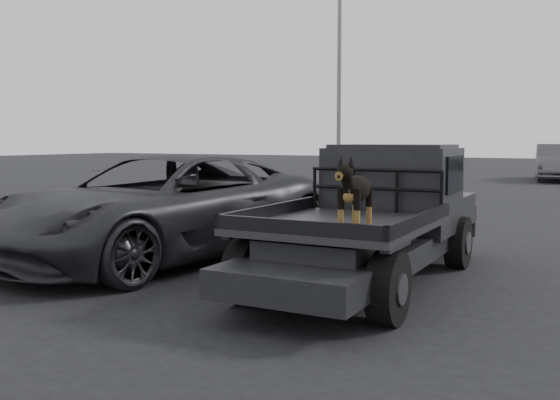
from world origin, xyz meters
The scene contains 7 objects.
ground centered at (0.00, 0.00, 0.00)m, with size 120.00×120.00×0.00m, color black.
flatbed_ute centered at (-0.21, 1.34, 0.46)m, with size 2.00×5.40×0.92m, color black, non-canonical shape.
ute_cab centered at (-0.21, 2.29, 1.36)m, with size 1.72×1.30×0.88m, color black, non-canonical shape.
headache_rack centered at (-0.21, 1.54, 1.20)m, with size 1.80×0.08×0.55m, color black, non-canonical shape.
dog centered at (0.18, -0.16, 1.29)m, with size 0.32×0.60×0.74m, color black, non-canonical shape.
parked_suv centered at (-3.63, 1.39, 0.82)m, with size 2.72×5.90×1.64m, color #2A2A2E.
distant_car_a centered at (0.32, 24.66, 0.83)m, with size 1.76×5.04×1.66m, color #4B4A50.
Camera 1 is at (2.56, -6.31, 1.87)m, focal length 40.00 mm.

